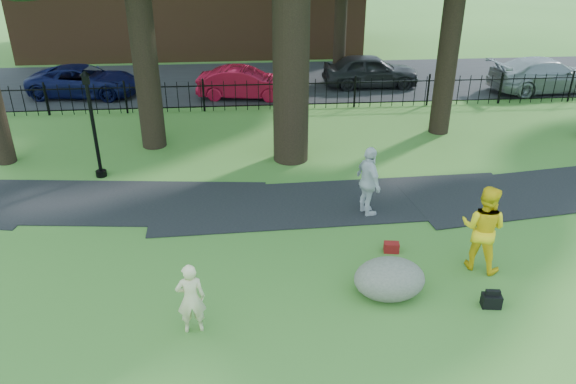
{
  "coord_description": "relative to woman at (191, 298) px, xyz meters",
  "views": [
    {
      "loc": [
        -1.45,
        -9.48,
        7.2
      ],
      "look_at": [
        -0.5,
        2.0,
        1.35
      ],
      "focal_mm": 35.0,
      "sensor_mm": 36.0,
      "label": 1
    }
  ],
  "objects": [
    {
      "name": "ground",
      "position": [
        2.56,
        0.99,
        -0.74
      ],
      "size": [
        120.0,
        120.0,
        0.0
      ],
      "primitive_type": "plane",
      "color": "#396D26",
      "rests_on": "ground"
    },
    {
      "name": "footpath",
      "position": [
        3.56,
        4.89,
        -0.74
      ],
      "size": [
        36.07,
        3.85,
        0.03
      ],
      "primitive_type": "cube",
      "rotation": [
        0.0,
        0.0,
        0.03
      ],
      "color": "black",
      "rests_on": "ground"
    },
    {
      "name": "street",
      "position": [
        2.56,
        16.99,
        -0.74
      ],
      "size": [
        80.0,
        7.0,
        0.02
      ],
      "primitive_type": "cube",
      "color": "black",
      "rests_on": "ground"
    },
    {
      "name": "iron_fence",
      "position": [
        2.56,
        12.99,
        -0.14
      ],
      "size": [
        44.0,
        0.04,
        1.2
      ],
      "color": "black",
      "rests_on": "ground"
    },
    {
      "name": "woman",
      "position": [
        0.0,
        0.0,
        0.0
      ],
      "size": [
        0.57,
        0.41,
        1.48
      ],
      "primitive_type": "imported",
      "rotation": [
        0.0,
        0.0,
        3.25
      ],
      "color": "beige",
      "rests_on": "ground"
    },
    {
      "name": "man",
      "position": [
        6.19,
        1.61,
        0.26
      ],
      "size": [
        1.23,
        1.19,
        2.0
      ],
      "primitive_type": "imported",
      "rotation": [
        0.0,
        0.0,
        2.5
      ],
      "color": "yellow",
      "rests_on": "ground"
    },
    {
      "name": "pedestrian",
      "position": [
        4.22,
        4.18,
        0.21
      ],
      "size": [
        0.74,
        1.19,
        1.89
      ],
      "primitive_type": "imported",
      "rotation": [
        0.0,
        0.0,
        1.84
      ],
      "color": "silver",
      "rests_on": "ground"
    },
    {
      "name": "boulder",
      "position": [
        3.97,
        0.8,
        -0.31
      ],
      "size": [
        1.48,
        1.11,
        0.86
      ],
      "primitive_type": "ellipsoid",
      "rotation": [
        0.0,
        0.0,
        -0.0
      ],
      "color": "gray",
      "rests_on": "ground"
    },
    {
      "name": "lamppost",
      "position": [
        -3.22,
        7.16,
        0.84
      ],
      "size": [
        0.32,
        0.32,
        3.22
      ],
      "rotation": [
        0.0,
        0.0,
        0.21
      ],
      "color": "black",
      "rests_on": "ground"
    },
    {
      "name": "backpack",
      "position": [
        5.94,
        0.21,
        -0.6
      ],
      "size": [
        0.41,
        0.28,
        0.28
      ],
      "primitive_type": "cube",
      "rotation": [
        0.0,
        0.0,
        -0.13
      ],
      "color": "black",
      "rests_on": "ground"
    },
    {
      "name": "red_bag",
      "position": [
        4.43,
        2.37,
        -0.62
      ],
      "size": [
        0.38,
        0.27,
        0.24
      ],
      "primitive_type": "cube",
      "rotation": [
        0.0,
        0.0,
        -0.15
      ],
      "color": "maroon",
      "rests_on": "ground"
    },
    {
      "name": "red_sedan",
      "position": [
        1.17,
        14.62,
        -0.1
      ],
      "size": [
        4.05,
        1.9,
        1.28
      ],
      "primitive_type": "imported",
      "rotation": [
        0.0,
        0.0,
        1.43
      ],
      "color": "#A60C27",
      "rests_on": "ground"
    },
    {
      "name": "navy_van",
      "position": [
        -5.61,
        15.5,
        -0.1
      ],
      "size": [
        4.81,
        2.68,
        1.27
      ],
      "primitive_type": "imported",
      "rotation": [
        0.0,
        0.0,
        1.44
      ],
      "color": "#0C103C",
      "rests_on": "ground"
    },
    {
      "name": "grey_car",
      "position": [
        6.8,
        15.86,
        -0.02
      ],
      "size": [
        4.25,
        1.73,
        1.44
      ],
      "primitive_type": "imported",
      "rotation": [
        0.0,
        0.0,
        1.56
      ],
      "color": "black",
      "rests_on": "ground"
    },
    {
      "name": "silver_car",
      "position": [
        14.23,
        14.51,
        -0.02
      ],
      "size": [
        5.15,
        2.51,
        1.44
      ],
      "primitive_type": "imported",
      "rotation": [
        0.0,
        0.0,
        1.67
      ],
      "color": "#909498",
      "rests_on": "ground"
    }
  ]
}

